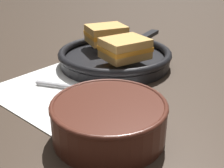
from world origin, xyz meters
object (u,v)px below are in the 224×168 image
(soup_bowl, at_px, (109,117))
(skillet, at_px, (115,57))
(sandwich_near_left, at_px, (106,34))
(spoon, at_px, (80,88))
(sandwich_near_right, at_px, (125,48))

(soup_bowl, relative_size, skillet, 0.45)
(soup_bowl, distance_m, sandwich_near_left, 0.38)
(soup_bowl, bearing_deg, sandwich_near_left, 140.01)
(soup_bowl, distance_m, spoon, 0.17)
(sandwich_near_left, xyz_separation_m, sandwich_near_right, (0.13, -0.05, 0.00))
(sandwich_near_right, bearing_deg, sandwich_near_left, 158.07)
(skillet, xyz_separation_m, sandwich_near_left, (-0.06, 0.02, 0.04))
(spoon, height_order, sandwich_near_right, sandwich_near_right)
(sandwich_near_left, relative_size, sandwich_near_right, 1.08)
(soup_bowl, distance_m, skillet, 0.32)
(sandwich_near_right, bearing_deg, skillet, 156.69)
(spoon, bearing_deg, sandwich_near_right, 60.04)
(soup_bowl, bearing_deg, spoon, 160.00)
(spoon, height_order, sandwich_near_left, sandwich_near_left)
(skillet, bearing_deg, spoon, -67.45)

